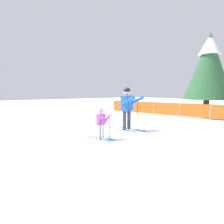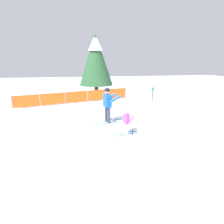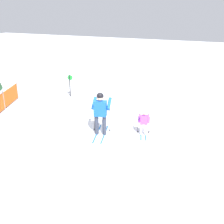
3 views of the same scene
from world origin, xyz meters
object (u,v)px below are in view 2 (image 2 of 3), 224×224
(skier_child, at_px, (127,120))
(conifer_far, at_px, (96,59))
(skier_adult, at_px, (108,102))
(trail_marker, at_px, (153,93))
(safety_fence, at_px, (77,97))

(skier_child, height_order, conifer_far, conifer_far)
(skier_adult, height_order, trail_marker, skier_adult)
(skier_adult, relative_size, safety_fence, 0.21)
(safety_fence, distance_m, trail_marker, 5.54)
(skier_adult, distance_m, safety_fence, 5.04)
(skier_child, bearing_deg, skier_adult, 92.58)
(skier_adult, height_order, skier_child, skier_adult)
(skier_child, height_order, safety_fence, skier_child)
(skier_adult, bearing_deg, conifer_far, 77.25)
(safety_fence, bearing_deg, trail_marker, -13.92)
(skier_adult, height_order, conifer_far, conifer_far)
(trail_marker, bearing_deg, safety_fence, 166.08)
(conifer_far, relative_size, trail_marker, 4.15)
(skier_adult, xyz_separation_m, skier_child, (0.52, -1.62, -0.45))
(safety_fence, relative_size, conifer_far, 1.58)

